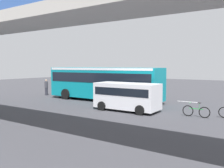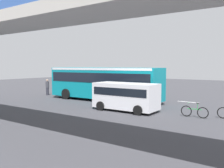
{
  "view_description": "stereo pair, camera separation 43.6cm",
  "coord_description": "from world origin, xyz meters",
  "px_view_note": "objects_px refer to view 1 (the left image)",
  "views": [
    {
      "loc": [
        -14.42,
        19.06,
        3.33
      ],
      "look_at": [
        -1.78,
        0.09,
        1.6
      ],
      "focal_mm": 38.71,
      "sensor_mm": 36.0,
      "label": 1
    },
    {
      "loc": [
        -14.78,
        18.82,
        3.33
      ],
      "look_at": [
        -1.78,
        0.09,
        1.6
      ],
      "focal_mm": 38.71,
      "sensor_mm": 36.0,
      "label": 2
    }
  ],
  "objects_px": {
    "bicycle_green": "(196,111)",
    "pedestrian": "(46,87)",
    "city_bus": "(103,81)",
    "parked_van": "(127,95)"
  },
  "relations": [
    {
      "from": "parked_van",
      "to": "bicycle_green",
      "type": "relative_size",
      "value": 2.71
    },
    {
      "from": "pedestrian",
      "to": "city_bus",
      "type": "bearing_deg",
      "value": -179.53
    },
    {
      "from": "parked_van",
      "to": "pedestrian",
      "type": "height_order",
      "value": "parked_van"
    },
    {
      "from": "bicycle_green",
      "to": "pedestrian",
      "type": "xyz_separation_m",
      "value": [
        17.2,
        -2.56,
        0.51
      ]
    },
    {
      "from": "city_bus",
      "to": "pedestrian",
      "type": "xyz_separation_m",
      "value": [
        7.9,
        0.06,
        -1.0
      ]
    },
    {
      "from": "parked_van",
      "to": "pedestrian",
      "type": "relative_size",
      "value": 2.68
    },
    {
      "from": "parked_van",
      "to": "bicycle_green",
      "type": "bearing_deg",
      "value": -173.8
    },
    {
      "from": "pedestrian",
      "to": "bicycle_green",
      "type": "bearing_deg",
      "value": 171.53
    },
    {
      "from": "city_bus",
      "to": "pedestrian",
      "type": "relative_size",
      "value": 6.44
    },
    {
      "from": "bicycle_green",
      "to": "pedestrian",
      "type": "relative_size",
      "value": 0.99
    }
  ]
}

